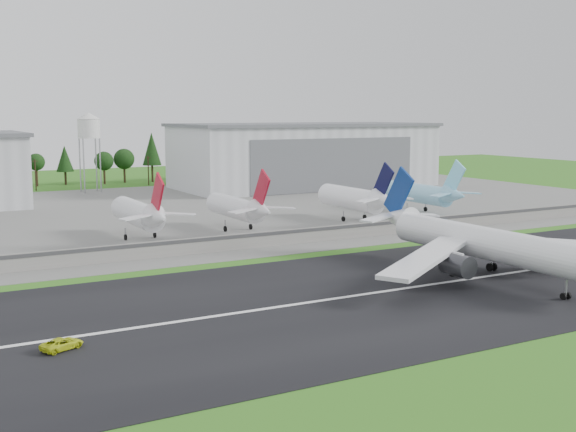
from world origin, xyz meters
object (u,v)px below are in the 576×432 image
main_airliner (487,251)px  parked_jet_navy (357,198)px  parked_jet_red_b (240,208)px  parked_jet_red_a (142,214)px  ground_vehicle (62,344)px  parked_jet_skyblue (420,193)px

main_airliner → parked_jet_navy: (17.93, 67.02, 1.43)m
main_airliner → parked_jet_red_b: main_airliner is taller
parked_jet_red_b → main_airliner: bearing=-75.8°
parked_jet_red_a → parked_jet_navy: bearing=0.0°
ground_vehicle → parked_jet_navy: 117.04m
parked_jet_red_a → ground_vehicle: bearing=-114.8°
parked_jet_red_a → parked_jet_skyblue: size_ratio=0.84×
parked_jet_red_a → parked_jet_red_b: bearing=-0.1°
parked_jet_skyblue → parked_jet_red_b: bearing=-175.2°
parked_jet_red_a → parked_jet_red_b: size_ratio=1.00×
parked_jet_red_a → parked_jet_red_b: parked_jet_red_a is taller
ground_vehicle → parked_jet_skyblue: 140.77m
parked_jet_skyblue → main_airliner: bearing=-121.1°
ground_vehicle → parked_jet_red_a: 78.46m
parked_jet_navy → parked_jet_skyblue: size_ratio=0.84×
parked_jet_navy → parked_jet_skyblue: parked_jet_navy is taller
parked_jet_navy → parked_jet_skyblue: 26.01m
ground_vehicle → parked_jet_red_b: (57.92, 71.03, 5.12)m
parked_jet_red_b → parked_jet_skyblue: bearing=4.8°
parked_jet_red_a → parked_jet_navy: (60.00, 0.02, 0.15)m
parked_jet_red_b → parked_jet_navy: size_ratio=1.00×
main_airliner → parked_jet_red_b: (-16.96, 66.96, 1.08)m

